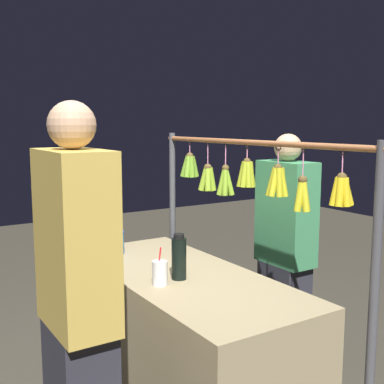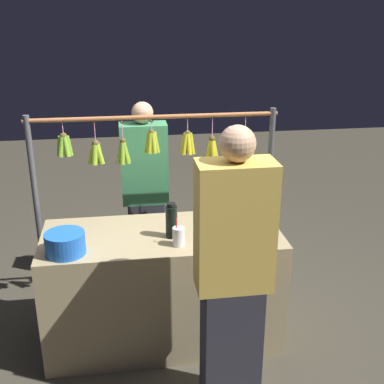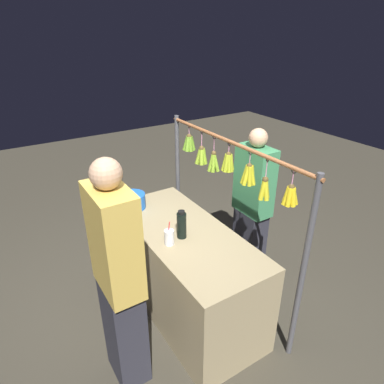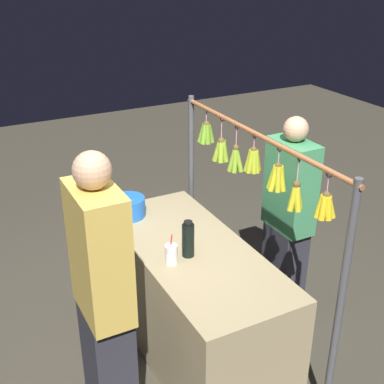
% 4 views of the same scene
% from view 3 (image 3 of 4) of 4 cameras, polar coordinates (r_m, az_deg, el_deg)
% --- Properties ---
extents(ground_plane, '(12.00, 12.00, 0.00)m').
position_cam_3_polar(ground_plane, '(3.40, -1.14, -18.69)').
color(ground_plane, '#3D392D').
extents(market_counter, '(1.63, 0.70, 0.84)m').
position_cam_3_polar(market_counter, '(3.12, -1.21, -13.18)').
color(market_counter, tan).
rests_on(market_counter, ground).
extents(display_rack, '(1.83, 0.13, 1.59)m').
position_cam_3_polar(display_rack, '(2.96, 5.96, 1.36)').
color(display_rack, '#4C4C51').
rests_on(display_rack, ground).
extents(water_bottle, '(0.08, 0.08, 0.24)m').
position_cam_3_polar(water_bottle, '(2.73, -1.77, -5.59)').
color(water_bottle, black).
rests_on(water_bottle, market_counter).
extents(blue_bucket, '(0.25, 0.25, 0.14)m').
position_cam_3_polar(blue_bucket, '(3.24, -10.11, -1.52)').
color(blue_bucket, blue).
rests_on(blue_bucket, market_counter).
extents(drink_cup, '(0.08, 0.08, 0.19)m').
position_cam_3_polar(drink_cup, '(2.69, -3.88, -7.63)').
color(drink_cup, silver).
rests_on(drink_cup, market_counter).
extents(vendor_person, '(0.38, 0.21, 1.60)m').
position_cam_3_polar(vendor_person, '(3.37, 10.11, -2.78)').
color(vendor_person, '#2D2D38').
rests_on(vendor_person, ground).
extents(customer_person, '(0.42, 0.23, 1.75)m').
position_cam_3_polar(customer_person, '(2.37, -12.22, -14.80)').
color(customer_person, '#2D2D38').
rests_on(customer_person, ground).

